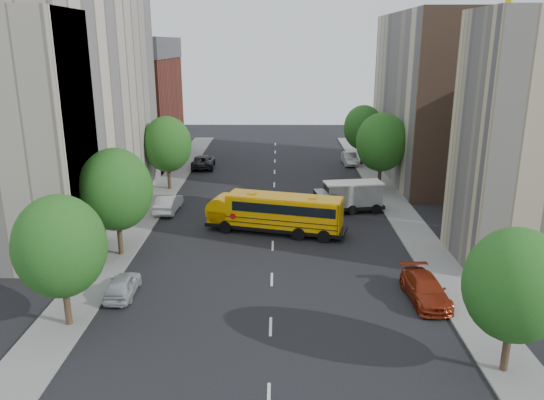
{
  "coord_description": "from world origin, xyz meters",
  "views": [
    {
      "loc": [
        0.35,
        -39.69,
        14.86
      ],
      "look_at": [
        -0.09,
        2.0,
        2.44
      ],
      "focal_mm": 35.0,
      "sensor_mm": 36.0,
      "label": 1
    }
  ],
  "objects_px": {
    "street_tree_1": "(116,190)",
    "street_tree_3": "(515,285)",
    "safari_truck": "(348,196)",
    "street_tree_0": "(60,246)",
    "parked_car_3": "(425,289)",
    "parked_car_0": "(123,285)",
    "school_bus": "(274,211)",
    "parked_car_1": "(168,203)",
    "parked_car_2": "(203,161)",
    "street_tree_4": "(382,142)",
    "parked_car_5": "(350,159)",
    "street_tree_2": "(167,144)",
    "street_tree_5": "(363,128)"
  },
  "relations": [
    {
      "from": "street_tree_3",
      "to": "parked_car_1",
      "type": "height_order",
      "value": "street_tree_3"
    },
    {
      "from": "parked_car_0",
      "to": "safari_truck",
      "type": "bearing_deg",
      "value": -134.46
    },
    {
      "from": "parked_car_3",
      "to": "school_bus",
      "type": "bearing_deg",
      "value": 124.05
    },
    {
      "from": "parked_car_1",
      "to": "parked_car_2",
      "type": "height_order",
      "value": "parked_car_1"
    },
    {
      "from": "street_tree_1",
      "to": "parked_car_3",
      "type": "height_order",
      "value": "street_tree_1"
    },
    {
      "from": "street_tree_5",
      "to": "parked_car_0",
      "type": "relative_size",
      "value": 1.87
    },
    {
      "from": "street_tree_2",
      "to": "parked_car_3",
      "type": "bearing_deg",
      "value": -50.87
    },
    {
      "from": "parked_car_3",
      "to": "street_tree_4",
      "type": "bearing_deg",
      "value": 82.36
    },
    {
      "from": "parked_car_1",
      "to": "parked_car_3",
      "type": "distance_m",
      "value": 25.52
    },
    {
      "from": "safari_truck",
      "to": "parked_car_1",
      "type": "height_order",
      "value": "safari_truck"
    },
    {
      "from": "street_tree_3",
      "to": "parked_car_5",
      "type": "relative_size",
      "value": 1.54
    },
    {
      "from": "parked_car_1",
      "to": "parked_car_5",
      "type": "xyz_separation_m",
      "value": [
        19.1,
        19.73,
        -0.04
      ]
    },
    {
      "from": "street_tree_1",
      "to": "safari_truck",
      "type": "height_order",
      "value": "street_tree_1"
    },
    {
      "from": "street_tree_0",
      "to": "street_tree_3",
      "type": "height_order",
      "value": "street_tree_0"
    },
    {
      "from": "street_tree_5",
      "to": "parked_car_2",
      "type": "distance_m",
      "value": 20.26
    },
    {
      "from": "street_tree_0",
      "to": "parked_car_3",
      "type": "distance_m",
      "value": 20.82
    },
    {
      "from": "safari_truck",
      "to": "parked_car_1",
      "type": "distance_m",
      "value": 16.4
    },
    {
      "from": "parked_car_1",
      "to": "parked_car_3",
      "type": "xyz_separation_m",
      "value": [
        18.8,
        -17.25,
        -0.05
      ]
    },
    {
      "from": "street_tree_4",
      "to": "parked_car_3",
      "type": "height_order",
      "value": "street_tree_4"
    },
    {
      "from": "street_tree_0",
      "to": "school_bus",
      "type": "xyz_separation_m",
      "value": [
        11.11,
        15.0,
        -2.85
      ]
    },
    {
      "from": "school_bus",
      "to": "safari_truck",
      "type": "relative_size",
      "value": 1.72
    },
    {
      "from": "safari_truck",
      "to": "parked_car_5",
      "type": "distance_m",
      "value": 19.8
    },
    {
      "from": "school_bus",
      "to": "parked_car_0",
      "type": "xyz_separation_m",
      "value": [
        -9.18,
        -11.37,
        -1.11
      ]
    },
    {
      "from": "street_tree_2",
      "to": "school_bus",
      "type": "distance_m",
      "value": 17.37
    },
    {
      "from": "parked_car_1",
      "to": "street_tree_3",
      "type": "bearing_deg",
      "value": 133.06
    },
    {
      "from": "street_tree_1",
      "to": "street_tree_5",
      "type": "distance_m",
      "value": 37.2
    },
    {
      "from": "school_bus",
      "to": "parked_car_5",
      "type": "xyz_separation_m",
      "value": [
        9.38,
        25.16,
        -1.04
      ]
    },
    {
      "from": "street_tree_5",
      "to": "street_tree_4",
      "type": "bearing_deg",
      "value": -90.0
    },
    {
      "from": "street_tree_1",
      "to": "parked_car_3",
      "type": "bearing_deg",
      "value": -18.67
    },
    {
      "from": "street_tree_3",
      "to": "parked_car_3",
      "type": "xyz_separation_m",
      "value": [
        -1.8,
        7.17,
        -3.71
      ]
    },
    {
      "from": "street_tree_0",
      "to": "parked_car_1",
      "type": "relative_size",
      "value": 1.53
    },
    {
      "from": "street_tree_3",
      "to": "street_tree_4",
      "type": "bearing_deg",
      "value": 90.0
    },
    {
      "from": "street_tree_0",
      "to": "street_tree_1",
      "type": "relative_size",
      "value": 0.94
    },
    {
      "from": "street_tree_1",
      "to": "street_tree_3",
      "type": "height_order",
      "value": "street_tree_1"
    },
    {
      "from": "parked_car_3",
      "to": "parked_car_5",
      "type": "bearing_deg",
      "value": 86.05
    },
    {
      "from": "street_tree_1",
      "to": "street_tree_2",
      "type": "bearing_deg",
      "value": 90.0
    },
    {
      "from": "parked_car_0",
      "to": "school_bus",
      "type": "bearing_deg",
      "value": -130.27
    },
    {
      "from": "street_tree_0",
      "to": "street_tree_2",
      "type": "distance_m",
      "value": 28.0
    },
    {
      "from": "street_tree_1",
      "to": "street_tree_5",
      "type": "bearing_deg",
      "value": 53.75
    },
    {
      "from": "street_tree_4",
      "to": "school_bus",
      "type": "xyz_separation_m",
      "value": [
        -10.89,
        -13.0,
        -3.28
      ]
    },
    {
      "from": "safari_truck",
      "to": "parked_car_2",
      "type": "xyz_separation_m",
      "value": [
        -15.59,
        17.64,
        -0.68
      ]
    },
    {
      "from": "street_tree_3",
      "to": "parked_car_1",
      "type": "xyz_separation_m",
      "value": [
        -20.6,
        24.43,
        -3.66
      ]
    },
    {
      "from": "street_tree_4",
      "to": "safari_truck",
      "type": "relative_size",
      "value": 1.2
    },
    {
      "from": "street_tree_4",
      "to": "parked_car_3",
      "type": "bearing_deg",
      "value": -94.15
    },
    {
      "from": "street_tree_4",
      "to": "parked_car_5",
      "type": "height_order",
      "value": "street_tree_4"
    },
    {
      "from": "street_tree_2",
      "to": "street_tree_5",
      "type": "xyz_separation_m",
      "value": [
        22.0,
        12.0,
        -0.12
      ]
    },
    {
      "from": "street_tree_3",
      "to": "safari_truck",
      "type": "distance_m",
      "value": 25.09
    },
    {
      "from": "school_bus",
      "to": "street_tree_4",
      "type": "bearing_deg",
      "value": 65.05
    },
    {
      "from": "street_tree_5",
      "to": "parked_car_0",
      "type": "distance_m",
      "value": 41.74
    },
    {
      "from": "street_tree_1",
      "to": "safari_truck",
      "type": "xyz_separation_m",
      "value": [
        17.79,
        10.55,
        -3.48
      ]
    }
  ]
}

